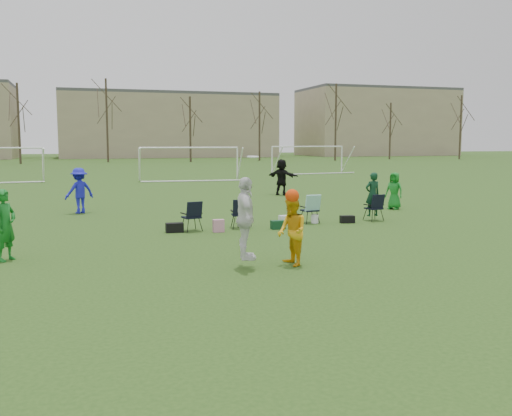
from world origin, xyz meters
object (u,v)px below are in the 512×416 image
object	(u,v)px
fielder_green_far	(394,191)
goal_right	(308,152)
fielder_blue	(79,191)
fielder_black	(282,177)
goal_mid	(189,154)
fielder_green_near	(5,225)
center_contest	(267,224)

from	to	relation	value
fielder_green_far	goal_right	xyz separation A→B (m)	(7.11, 26.84, 1.14)
fielder_blue	fielder_black	bearing A→B (deg)	179.61
fielder_black	goal_mid	xyz separation A→B (m)	(-2.49, 13.41, 0.96)
fielder_blue	goal_right	distance (m)	31.45
fielder_blue	fielder_green_far	world-z (taller)	fielder_blue
goal_mid	fielder_green_far	bearing A→B (deg)	-72.80
fielder_green_far	fielder_black	size ratio (longest dim) A/B	0.81
fielder_green_near	fielder_black	distance (m)	18.47
fielder_green_near	goal_mid	size ratio (longest dim) A/B	0.23
fielder_green_far	goal_right	size ratio (longest dim) A/B	0.21
fielder_black	goal_right	size ratio (longest dim) A/B	0.26
center_contest	goal_mid	xyz separation A→B (m)	(3.81, 29.92, 0.92)
fielder_green_near	fielder_blue	distance (m)	9.20
fielder_green_far	goal_right	distance (m)	27.79
fielder_green_far	goal_mid	distance (m)	21.44
fielder_green_near	fielder_blue	size ratio (longest dim) A/B	0.95
goal_mid	goal_right	xyz separation A→B (m)	(12.00, 6.00, 0.00)
fielder_green_far	goal_mid	size ratio (longest dim) A/B	0.21
goal_mid	goal_right	world-z (taller)	same
fielder_green_far	goal_mid	xyz separation A→B (m)	(-4.89, 20.84, 1.14)
fielder_green_near	fielder_green_far	xyz separation A→B (m)	(14.48, 6.55, -0.08)
fielder_green_far	goal_right	world-z (taller)	goal_right
fielder_green_far	fielder_black	xyz separation A→B (m)	(-2.40, 7.43, 0.18)
fielder_green_near	fielder_green_far	bearing A→B (deg)	-32.98
fielder_blue	goal_mid	xyz separation A→B (m)	(7.88, 18.35, 1.01)
fielder_blue	center_contest	xyz separation A→B (m)	(4.07, -11.57, 0.09)
center_contest	fielder_blue	bearing A→B (deg)	109.37
fielder_black	center_contest	xyz separation A→B (m)	(-6.30, -16.50, 0.03)
center_contest	goal_right	bearing A→B (deg)	66.24
fielder_green_far	fielder_green_near	bearing A→B (deg)	-98.82
fielder_green_far	center_contest	size ratio (longest dim) A/B	0.62
center_contest	goal_mid	bearing A→B (deg)	82.74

